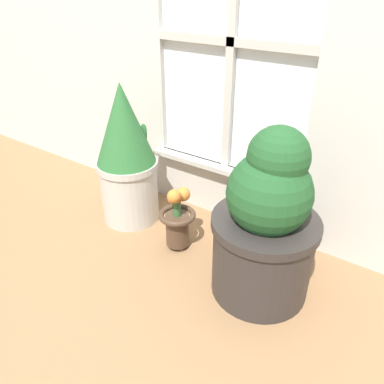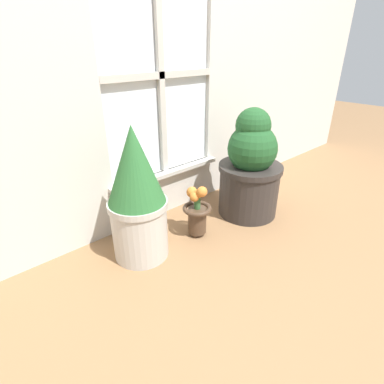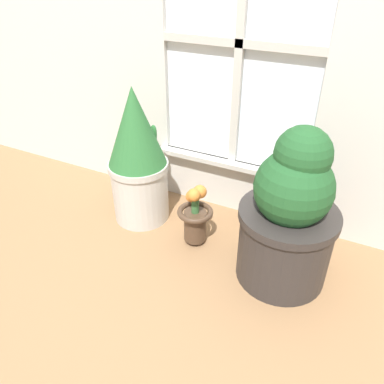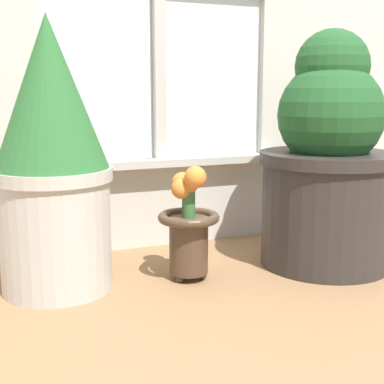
% 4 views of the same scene
% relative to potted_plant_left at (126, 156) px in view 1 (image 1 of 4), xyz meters
% --- Properties ---
extents(ground_plane, '(10.00, 10.00, 0.00)m').
position_rel_potted_plant_left_xyz_m(ground_plane, '(0.37, -0.23, -0.33)').
color(ground_plane, olive).
extents(potted_plant_left, '(0.29, 0.29, 0.67)m').
position_rel_potted_plant_left_xyz_m(potted_plant_left, '(0.00, 0.00, 0.00)').
color(potted_plant_left, '#B7B2A8').
rests_on(potted_plant_left, ground_plane).
extents(potted_plant_right, '(0.38, 0.38, 0.66)m').
position_rel_potted_plant_left_xyz_m(potted_plant_right, '(0.74, -0.09, -0.04)').
color(potted_plant_right, '#2D2826').
rests_on(potted_plant_right, ground_plane).
extents(flower_vase, '(0.16, 0.16, 0.31)m').
position_rel_potted_plant_left_xyz_m(flower_vase, '(0.33, -0.06, -0.19)').
color(flower_vase, '#473323').
rests_on(flower_vase, ground_plane).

